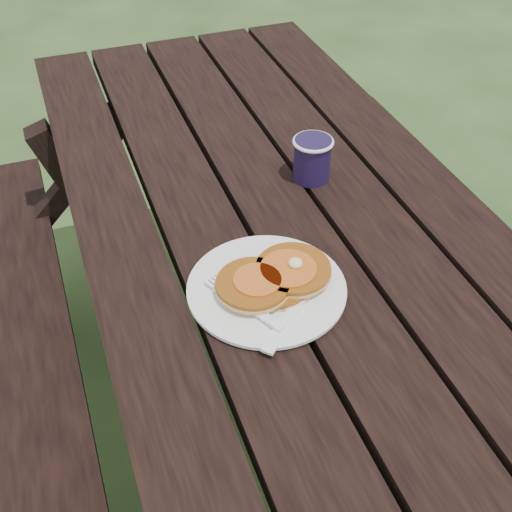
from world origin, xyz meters
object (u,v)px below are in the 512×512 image
object	(u,v)px
picnic_table	(286,362)
pancake_stack	(275,278)
coffee_cup	(312,156)
plate	(267,289)

from	to	relation	value
picnic_table	pancake_stack	xyz separation A→B (m)	(-0.09, -0.14, 0.41)
coffee_cup	picnic_table	bearing A→B (deg)	-125.44
pancake_stack	coffee_cup	size ratio (longest dim) A/B	2.21
picnic_table	pancake_stack	size ratio (longest dim) A/B	9.20
pancake_stack	plate	bearing A→B (deg)	-173.67
plate	pancake_stack	xyz separation A→B (m)	(0.01, 0.00, 0.02)
plate	pancake_stack	bearing A→B (deg)	6.33
pancake_stack	coffee_cup	world-z (taller)	coffee_cup
picnic_table	pancake_stack	world-z (taller)	pancake_stack
picnic_table	coffee_cup	xyz separation A→B (m)	(0.10, 0.14, 0.43)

